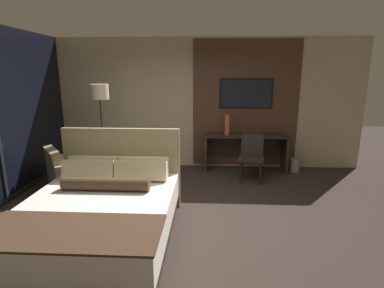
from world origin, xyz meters
The scene contains 11 objects.
ground_plane centered at (0.00, 0.00, 0.00)m, with size 16.00×16.00×0.00m, color #332823.
wall_back_tv_panel centered at (0.14, 2.59, 1.40)m, with size 7.20×0.09×2.80m.
bed centered at (-1.05, -0.59, 0.34)m, with size 1.80×2.25×1.25m.
desk centered at (1.08, 2.32, 0.53)m, with size 1.76×0.50×0.79m.
tv centered at (1.08, 2.52, 1.63)m, with size 1.11×0.04×0.63m.
desk_chair centered at (1.14, 1.71, 0.54)m, with size 0.54×0.54×0.90m.
armchair_by_window centered at (-2.14, 1.03, 0.28)m, with size 1.15×1.15×0.81m.
floor_lamp centered at (-1.76, 1.58, 1.57)m, with size 0.34×0.34×1.86m.
vase_tall centered at (0.68, 2.24, 1.00)m, with size 0.10×0.10×0.43m.
book centered at (1.25, 2.24, 0.80)m, with size 0.26×0.22×0.03m.
waste_bin centered at (2.13, 2.25, 0.14)m, with size 0.22×0.22×0.28m.
Camera 1 is at (0.27, -3.97, 2.06)m, focal length 28.00 mm.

